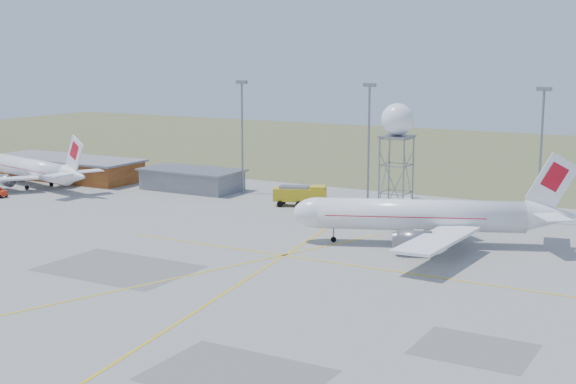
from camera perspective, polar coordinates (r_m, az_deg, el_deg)
The scene contains 12 objects.
ground at distance 75.56m, azimuth -8.01°, elevation -10.03°, with size 400.00×400.00×0.00m, color gray.
grass_strip at distance 202.48m, azimuth 16.83°, elevation 2.29°, with size 400.00×120.00×0.03m, color #5A6839.
building_orange at distance 169.01m, azimuth -15.49°, elevation 1.63°, with size 33.00×12.00×4.30m.
building_grey at distance 151.11m, azimuth -6.85°, elevation 0.89°, with size 19.00×10.00×3.90m.
mast_a at distance 145.83m, azimuth -3.28°, elevation 4.62°, with size 2.20×0.50×20.50m.
mast_b at distance 134.01m, azimuth 5.77°, elevation 4.11°, with size 2.20×0.50×20.50m.
mast_c at distance 125.46m, azimuth 17.57°, elevation 3.29°, with size 2.20×0.50×20.50m.
airliner_main at distance 108.99m, azimuth 9.74°, elevation -1.69°, with size 35.93×33.57×12.77m.
airliner_far at distance 160.10m, azimuth -17.56°, elevation 1.52°, with size 32.24×30.74×11.06m.
radar_tower at distance 123.65m, azimuth 7.73°, elevation 2.64°, with size 4.96×4.96×17.95m.
fire_truck at distance 134.36m, azimuth 0.96°, elevation -0.31°, with size 9.22×5.74×3.50m.
baggage_tug at distance 151.39m, azimuth -19.81°, elevation -0.12°, with size 2.43×2.04×1.76m.
Camera 1 is at (43.63, -56.04, 25.80)m, focal length 50.00 mm.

